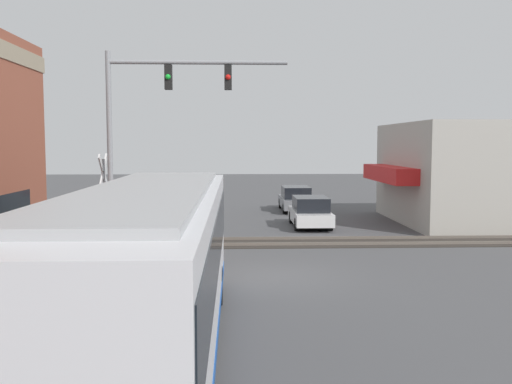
% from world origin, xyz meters
% --- Properties ---
extents(ground_plane, '(120.00, 120.00, 0.00)m').
position_xyz_m(ground_plane, '(0.00, 0.00, 0.00)').
color(ground_plane, '#4C4C4F').
extents(shop_building, '(9.65, 11.14, 5.25)m').
position_xyz_m(shop_building, '(11.92, -12.43, 2.63)').
color(shop_building, '#B2ADA3').
rests_on(shop_building, ground).
extents(city_bus, '(12.35, 2.59, 3.39)m').
position_xyz_m(city_bus, '(-7.08, 2.80, 1.88)').
color(city_bus, silver).
rests_on(city_bus, ground).
extents(traffic_signal_gantry, '(0.42, 6.71, 7.58)m').
position_xyz_m(traffic_signal_gantry, '(3.71, 4.10, 5.42)').
color(traffic_signal_gantry, gray).
rests_on(traffic_signal_gantry, ground).
extents(crossing_signal, '(1.41, 1.18, 3.81)m').
position_xyz_m(crossing_signal, '(4.24, 6.21, 2.30)').
color(crossing_signal, gray).
rests_on(crossing_signal, ground).
extents(rail_track_near, '(2.60, 60.00, 0.15)m').
position_xyz_m(rail_track_near, '(6.00, 0.00, 0.03)').
color(rail_track_near, '#332D28').
rests_on(rail_track_near, ground).
extents(parked_car_white, '(4.36, 1.82, 1.54)m').
position_xyz_m(parked_car_white, '(10.54, -2.60, 0.71)').
color(parked_car_white, silver).
rests_on(parked_car_white, ground).
extents(parked_car_grey, '(4.64, 1.82, 1.54)m').
position_xyz_m(parked_car_grey, '(17.40, -2.60, 0.71)').
color(parked_car_grey, slate).
rests_on(parked_car_grey, ground).
extents(pedestrian_at_crossing, '(0.34, 0.34, 1.76)m').
position_xyz_m(pedestrian_at_crossing, '(3.96, 4.82, 0.90)').
color(pedestrian_at_crossing, '#2D3351').
rests_on(pedestrian_at_crossing, ground).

